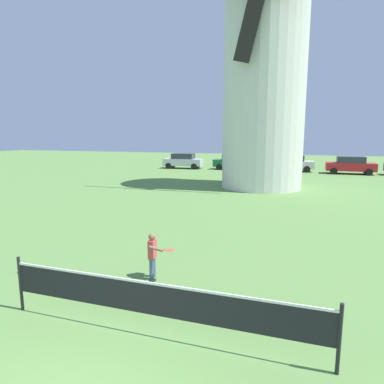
{
  "coord_description": "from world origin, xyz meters",
  "views": [
    {
      "loc": [
        2.66,
        -2.34,
        3.43
      ],
      "look_at": [
        0.39,
        4.48,
        2.21
      ],
      "focal_mm": 31.44,
      "sensor_mm": 36.0,
      "label": 1
    }
  ],
  "objects_px": {
    "parked_car_silver": "(183,161)",
    "parked_car_green": "(235,162)",
    "tennis_net": "(155,300)",
    "windmill": "(265,64)",
    "stray_ball": "(24,268)",
    "player_far": "(153,253)",
    "parked_car_cream": "(291,163)",
    "parked_car_red": "(350,165)"
  },
  "relations": [
    {
      "from": "parked_car_green",
      "to": "parked_car_red",
      "type": "distance_m",
      "value": 10.54
    },
    {
      "from": "parked_car_silver",
      "to": "parked_car_green",
      "type": "bearing_deg",
      "value": 4.72
    },
    {
      "from": "stray_ball",
      "to": "parked_car_red",
      "type": "height_order",
      "value": "parked_car_red"
    },
    {
      "from": "player_far",
      "to": "parked_car_cream",
      "type": "bearing_deg",
      "value": 85.42
    },
    {
      "from": "tennis_net",
      "to": "parked_car_cream",
      "type": "height_order",
      "value": "parked_car_cream"
    },
    {
      "from": "windmill",
      "to": "player_far",
      "type": "xyz_separation_m",
      "value": [
        -0.67,
        -15.43,
        -7.22
      ]
    },
    {
      "from": "tennis_net",
      "to": "parked_car_cream",
      "type": "relative_size",
      "value": 1.35
    },
    {
      "from": "windmill",
      "to": "parked_car_cream",
      "type": "bearing_deg",
      "value": 82.55
    },
    {
      "from": "parked_car_cream",
      "to": "parked_car_red",
      "type": "relative_size",
      "value": 1.04
    },
    {
      "from": "parked_car_cream",
      "to": "tennis_net",
      "type": "bearing_deg",
      "value": -92.16
    },
    {
      "from": "parked_car_green",
      "to": "parked_car_silver",
      "type": "bearing_deg",
      "value": -175.28
    },
    {
      "from": "windmill",
      "to": "parked_car_red",
      "type": "relative_size",
      "value": 3.79
    },
    {
      "from": "windmill",
      "to": "player_far",
      "type": "relative_size",
      "value": 13.87
    },
    {
      "from": "windmill",
      "to": "player_far",
      "type": "distance_m",
      "value": 17.05
    },
    {
      "from": "tennis_net",
      "to": "parked_car_silver",
      "type": "height_order",
      "value": "parked_car_silver"
    },
    {
      "from": "tennis_net",
      "to": "parked_car_silver",
      "type": "distance_m",
      "value": 29.79
    },
    {
      "from": "player_far",
      "to": "stray_ball",
      "type": "relative_size",
      "value": 5.04
    },
    {
      "from": "stray_ball",
      "to": "player_far",
      "type": "bearing_deg",
      "value": 12.69
    },
    {
      "from": "stray_ball",
      "to": "parked_car_green",
      "type": "height_order",
      "value": "parked_car_green"
    },
    {
      "from": "tennis_net",
      "to": "parked_car_silver",
      "type": "relative_size",
      "value": 1.42
    },
    {
      "from": "parked_car_cream",
      "to": "player_far",
      "type": "bearing_deg",
      "value": -94.58
    },
    {
      "from": "tennis_net",
      "to": "parked_car_red",
      "type": "bearing_deg",
      "value": 77.46
    },
    {
      "from": "parked_car_silver",
      "to": "parked_car_green",
      "type": "height_order",
      "value": "same"
    },
    {
      "from": "parked_car_cream",
      "to": "stray_ball",
      "type": "bearing_deg",
      "value": -101.16
    },
    {
      "from": "parked_car_silver",
      "to": "parked_car_cream",
      "type": "height_order",
      "value": "same"
    },
    {
      "from": "player_far",
      "to": "parked_car_cream",
      "type": "relative_size",
      "value": 0.26
    },
    {
      "from": "parked_car_green",
      "to": "stray_ball",
      "type": "bearing_deg",
      "value": -90.04
    },
    {
      "from": "tennis_net",
      "to": "player_far",
      "type": "relative_size",
      "value": 5.17
    },
    {
      "from": "parked_car_silver",
      "to": "windmill",
      "type": "bearing_deg",
      "value": -48.6
    },
    {
      "from": "tennis_net",
      "to": "parked_car_silver",
      "type": "bearing_deg",
      "value": 108.96
    },
    {
      "from": "parked_car_silver",
      "to": "player_far",
      "type": "bearing_deg",
      "value": -71.61
    },
    {
      "from": "windmill",
      "to": "parked_car_cream",
      "type": "xyz_separation_m",
      "value": [
        1.46,
        11.13,
        -7.06
      ]
    },
    {
      "from": "windmill",
      "to": "parked_car_silver",
      "type": "bearing_deg",
      "value": 131.4
    },
    {
      "from": "tennis_net",
      "to": "stray_ball",
      "type": "xyz_separation_m",
      "value": [
        -4.3,
        1.46,
        -0.58
      ]
    },
    {
      "from": "parked_car_red",
      "to": "parked_car_silver",
      "type": "bearing_deg",
      "value": 179.6
    },
    {
      "from": "parked_car_silver",
      "to": "parked_car_cream",
      "type": "bearing_deg",
      "value": 3.06
    },
    {
      "from": "windmill",
      "to": "stray_ball",
      "type": "distance_m",
      "value": 18.35
    },
    {
      "from": "tennis_net",
      "to": "stray_ball",
      "type": "relative_size",
      "value": 26.09
    },
    {
      "from": "stray_ball",
      "to": "parked_car_silver",
      "type": "bearing_deg",
      "value": 101.39
    },
    {
      "from": "windmill",
      "to": "tennis_net",
      "type": "bearing_deg",
      "value": -88.79
    },
    {
      "from": "windmill",
      "to": "stray_ball",
      "type": "height_order",
      "value": "windmill"
    },
    {
      "from": "player_far",
      "to": "tennis_net",
      "type": "bearing_deg",
      "value": -64.52
    }
  ]
}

